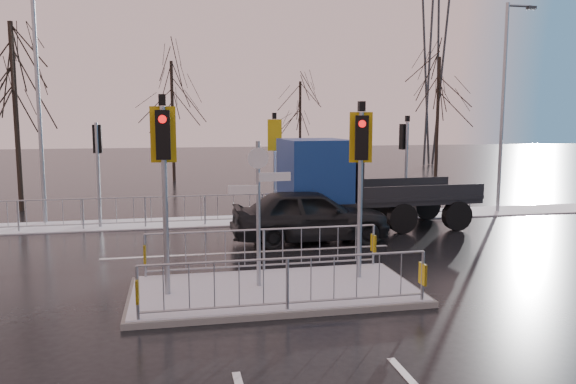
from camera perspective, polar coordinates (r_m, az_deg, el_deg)
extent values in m
plane|color=black|center=(12.04, -1.40, -10.33)|extent=(120.00, 120.00, 0.00)
cube|color=white|center=(20.31, -5.69, -2.90)|extent=(30.00, 2.00, 0.04)
cube|color=silver|center=(15.65, -3.87, -6.10)|extent=(8.00, 0.15, 0.01)
cube|color=#61615D|center=(12.02, -1.40, -10.06)|extent=(6.00, 3.00, 0.12)
cube|color=white|center=(12.00, -1.40, -9.72)|extent=(5.85, 2.85, 0.03)
cube|color=gold|center=(10.37, -15.06, -9.68)|extent=(0.05, 0.28, 0.42)
cube|color=gold|center=(11.37, 13.53, -8.10)|extent=(0.05, 0.28, 0.42)
cube|color=gold|center=(13.03, -14.34, -6.11)|extent=(0.05, 0.28, 0.42)
cube|color=gold|center=(13.84, 8.68, -5.16)|extent=(0.05, 0.28, 0.42)
cylinder|color=#8D939A|center=(11.40, -12.38, -1.08)|extent=(0.11, 0.11, 3.80)
cube|color=black|center=(11.10, -12.59, 5.69)|extent=(0.28, 0.22, 0.95)
cylinder|color=red|center=(10.99, -12.64, 7.23)|extent=(0.16, 0.04, 0.16)
cube|color=gold|center=(11.35, -12.57, 5.72)|extent=(0.50, 0.03, 1.10)
cube|color=black|center=(11.28, -12.67, 9.11)|extent=(0.14, 0.14, 0.22)
cylinder|color=#8D939A|center=(12.47, 7.33, -0.47)|extent=(0.11, 0.11, 3.70)
cube|color=black|center=(12.18, 7.49, 5.48)|extent=(0.33, 0.28, 0.95)
cylinder|color=red|center=(12.06, 7.55, 6.89)|extent=(0.16, 0.08, 0.16)
cube|color=gold|center=(12.43, 7.41, 5.52)|extent=(0.49, 0.16, 1.10)
cube|color=black|center=(12.35, 7.49, 8.62)|extent=(0.14, 0.14, 0.22)
cylinder|color=#8D939A|center=(11.78, -3.03, -2.36)|extent=(0.09, 0.09, 3.10)
cube|color=silver|center=(11.73, -1.37, 1.55)|extent=(0.70, 0.14, 0.18)
cube|color=silver|center=(11.66, -4.61, 0.25)|extent=(0.62, 0.15, 0.18)
cylinder|color=silver|center=(11.60, -3.05, 3.46)|extent=(0.44, 0.03, 0.44)
cylinder|color=#8D939A|center=(19.83, -18.72, 1.64)|extent=(0.11, 0.11, 3.50)
cube|color=black|center=(19.93, -18.81, 5.13)|extent=(0.28, 0.22, 0.95)
cylinder|color=red|center=(20.02, -18.80, 6.00)|extent=(0.16, 0.04, 0.16)
cylinder|color=#8D939A|center=(19.98, -1.39, 2.23)|extent=(0.11, 0.11, 3.60)
cube|color=black|center=(20.08, -1.49, 5.83)|extent=(0.28, 0.22, 0.95)
cylinder|color=red|center=(20.18, -1.55, 6.69)|extent=(0.16, 0.04, 0.16)
cube|color=gold|center=(19.83, -1.36, 5.81)|extent=(0.50, 0.03, 1.10)
cube|color=black|center=(19.89, -1.40, 7.74)|extent=(0.14, 0.14, 0.22)
cylinder|color=#8D939A|center=(21.43, 11.90, 2.30)|extent=(0.11, 0.11, 3.50)
cube|color=black|center=(21.50, 11.69, 5.52)|extent=(0.33, 0.28, 0.95)
cylinder|color=red|center=(21.58, 11.53, 6.33)|extent=(0.16, 0.08, 0.16)
cube|color=black|center=(21.35, 12.04, 7.30)|extent=(0.14, 0.14, 0.22)
imported|color=black|center=(16.82, 2.26, -2.34)|extent=(4.73, 1.90, 1.61)
cylinder|color=black|center=(17.39, 3.32, -3.07)|extent=(1.00, 0.34, 0.98)
cylinder|color=black|center=(19.34, 1.47, -1.98)|extent=(1.00, 0.34, 0.98)
cylinder|color=black|center=(18.40, 11.52, -2.63)|extent=(1.00, 0.34, 0.98)
cylinder|color=black|center=(20.25, 8.99, -1.64)|extent=(1.00, 0.34, 0.98)
cylinder|color=black|center=(19.32, 16.79, -2.31)|extent=(1.00, 0.34, 0.98)
cylinder|color=black|center=(21.09, 13.91, -1.40)|extent=(1.00, 0.34, 0.98)
cube|color=black|center=(19.08, 9.16, -0.77)|extent=(6.58, 2.56, 0.16)
cube|color=navy|center=(18.18, 2.67, 2.28)|extent=(2.07, 2.45, 1.97)
cube|color=black|center=(18.45, 5.51, 3.55)|extent=(0.13, 1.97, 1.08)
cube|color=#2D3033|center=(18.16, 0.87, -1.19)|extent=(0.22, 2.26, 0.34)
cube|color=black|center=(19.52, 12.08, -0.25)|extent=(4.43, 2.56, 0.12)
cube|color=black|center=(18.59, 6.29, 1.93)|extent=(0.19, 2.36, 1.47)
cylinder|color=black|center=(24.52, -25.89, 6.77)|extent=(0.20, 0.20, 7.36)
cylinder|color=black|center=(33.28, -11.63, 6.99)|extent=(0.19, 0.19, 6.90)
cylinder|color=black|center=(36.18, 1.24, 6.45)|extent=(0.16, 0.16, 5.98)
cylinder|color=black|center=(36.03, 14.94, 7.29)|extent=(0.20, 0.20, 7.36)
cylinder|color=#8D939A|center=(23.40, 20.96, 7.81)|extent=(0.14, 0.14, 8.00)
cylinder|color=#8D939A|center=(24.04, 22.47, 17.08)|extent=(1.00, 0.10, 0.10)
cube|color=#2D3033|center=(24.31, 23.48, 16.80)|extent=(0.35, 0.18, 0.12)
cylinder|color=#8D939A|center=(21.26, -24.00, 8.00)|extent=(0.14, 0.14, 8.20)
cylinder|color=#2D3033|center=(47.10, 15.03, 15.01)|extent=(1.18, 1.18, 19.97)
cylinder|color=#2D3033|center=(46.59, 13.66, 15.14)|extent=(1.18, 1.18, 19.97)
cylinder|color=#2D3033|center=(46.03, 15.72, 15.17)|extent=(1.18, 1.18, 19.97)
cylinder|color=#2D3033|center=(45.51, 14.33, 15.30)|extent=(1.18, 1.18, 19.97)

